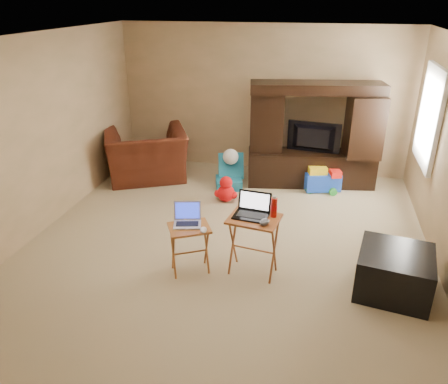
% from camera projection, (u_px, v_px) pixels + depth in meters
% --- Properties ---
extents(floor, '(5.50, 5.50, 0.00)m').
position_uv_depth(floor, '(227.00, 242.00, 5.62)').
color(floor, tan).
rests_on(floor, ground).
extents(ceiling, '(5.50, 5.50, 0.00)m').
position_uv_depth(ceiling, '(228.00, 38.00, 4.59)').
color(ceiling, silver).
rests_on(ceiling, ground).
extents(wall_back, '(5.00, 0.00, 5.00)m').
position_uv_depth(wall_back, '(262.00, 100.00, 7.55)').
color(wall_back, tan).
rests_on(wall_back, ground).
extents(wall_front, '(5.00, 0.00, 5.00)m').
position_uv_depth(wall_front, '(130.00, 293.00, 2.67)').
color(wall_front, tan).
rests_on(wall_front, ground).
extents(wall_left, '(0.00, 5.50, 5.50)m').
position_uv_depth(wall_left, '(39.00, 136.00, 5.62)').
color(wall_left, tan).
rests_on(wall_left, ground).
extents(window_pane, '(0.00, 1.20, 1.20)m').
position_uv_depth(window_pane, '(431.00, 117.00, 5.91)').
color(window_pane, white).
rests_on(window_pane, ground).
extents(window_frame, '(0.06, 1.14, 1.34)m').
position_uv_depth(window_frame, '(430.00, 117.00, 5.91)').
color(window_frame, white).
rests_on(window_frame, ground).
extents(entertainment_center, '(2.12, 0.86, 1.68)m').
position_uv_depth(entertainment_center, '(313.00, 135.00, 7.02)').
color(entertainment_center, black).
rests_on(entertainment_center, floor).
extents(television, '(0.86, 0.22, 0.49)m').
position_uv_depth(television, '(313.00, 138.00, 7.00)').
color(television, black).
rests_on(television, entertainment_center).
extents(recliner, '(1.68, 1.61, 0.85)m').
position_uv_depth(recliner, '(146.00, 155.00, 7.41)').
color(recliner, '#4D1E10').
rests_on(recliner, floor).
extents(child_rocker, '(0.54, 0.57, 0.55)m').
position_uv_depth(child_rocker, '(229.00, 172.00, 7.11)').
color(child_rocker, '#186785').
rests_on(child_rocker, floor).
extents(plush_toy, '(0.37, 0.31, 0.41)m').
position_uv_depth(plush_toy, '(226.00, 189.00, 6.66)').
color(plush_toy, red).
rests_on(plush_toy, floor).
extents(push_toy, '(0.66, 0.55, 0.43)m').
position_uv_depth(push_toy, '(322.00, 178.00, 7.02)').
color(push_toy, blue).
rests_on(push_toy, floor).
extents(ottoman, '(0.85, 0.85, 0.48)m').
position_uv_depth(ottoman, '(394.00, 272.00, 4.61)').
color(ottoman, black).
rests_on(ottoman, floor).
extents(tray_table_left, '(0.56, 0.52, 0.58)m').
position_uv_depth(tray_table_left, '(190.00, 249.00, 4.93)').
color(tray_table_left, '#A65528').
rests_on(tray_table_left, floor).
extents(tray_table_right, '(0.60, 0.51, 0.71)m').
position_uv_depth(tray_table_right, '(253.00, 246.00, 4.87)').
color(tray_table_right, '#A04E26').
rests_on(tray_table_right, floor).
extents(laptop_left, '(0.36, 0.32, 0.24)m').
position_uv_depth(laptop_left, '(187.00, 216.00, 4.79)').
color(laptop_left, '#AFAFB3').
rests_on(laptop_left, tray_table_left).
extents(laptop_right, '(0.40, 0.34, 0.24)m').
position_uv_depth(laptop_right, '(251.00, 207.00, 4.70)').
color(laptop_right, black).
rests_on(laptop_right, tray_table_right).
extents(mouse_left, '(0.10, 0.13, 0.05)m').
position_uv_depth(mouse_left, '(203.00, 230.00, 4.70)').
color(mouse_left, white).
rests_on(mouse_left, tray_table_left).
extents(mouse_right, '(0.13, 0.17, 0.06)m').
position_uv_depth(mouse_right, '(265.00, 222.00, 4.58)').
color(mouse_right, '#414046').
rests_on(mouse_right, tray_table_right).
extents(water_bottle, '(0.07, 0.07, 0.22)m').
position_uv_depth(water_bottle, '(274.00, 208.00, 4.71)').
color(water_bottle, '#B9140B').
rests_on(water_bottle, tray_table_right).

